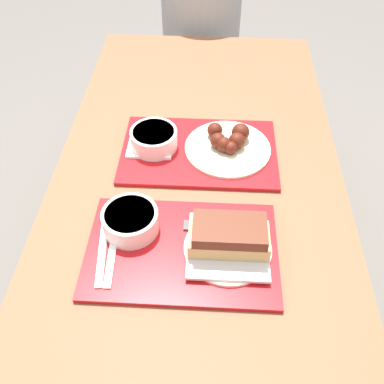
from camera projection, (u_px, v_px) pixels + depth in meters
The scene contains 14 objects.
ground_plane at pixel (195, 332), 1.63m from camera, with size 12.00×12.00×0.00m, color #605B56.
picnic_table at pixel (196, 224), 1.15m from camera, with size 0.77×1.71×0.76m.
picnic_bench_far at pixel (206, 90), 2.09m from camera, with size 0.73×0.28×0.45m.
tray_near at pixel (182, 250), 0.96m from camera, with size 0.43×0.28×0.01m.
tray_far at pixel (201, 151), 1.19m from camera, with size 0.43×0.28×0.01m.
bowl_coleslaw_near at pixel (130, 220), 0.98m from camera, with size 0.13×0.13×0.05m.
brisket_sandwich_plate at pixel (228, 240), 0.93m from camera, with size 0.20×0.20×0.08m.
plastic_fork_near at pixel (102, 254), 0.94m from camera, with size 0.03×0.17×0.00m.
plastic_knife_near at pixel (112, 255), 0.94m from camera, with size 0.03×0.17×0.00m.
condiment_packet at pixel (191, 226), 1.00m from camera, with size 0.04×0.03×0.01m.
bowl_coleslaw_far at pixel (154, 138), 1.17m from camera, with size 0.13×0.13×0.05m.
wings_plate_far at pixel (228, 143), 1.18m from camera, with size 0.24×0.24×0.06m.
napkin_far at pixel (150, 148), 1.19m from camera, with size 0.12×0.09×0.01m.
person_seated_across at pixel (201, 11), 1.81m from camera, with size 0.34×0.34×0.74m.
Camera 1 is at (0.03, -0.72, 1.56)m, focal length 40.00 mm.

